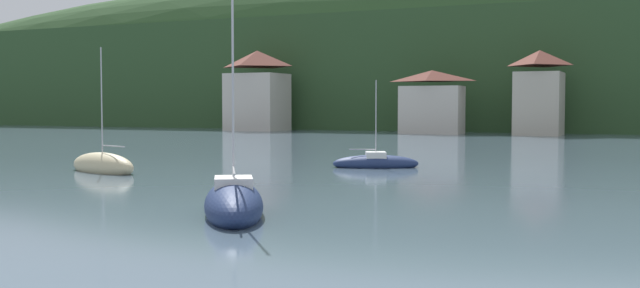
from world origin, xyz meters
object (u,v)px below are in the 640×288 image
object	(u,v)px
sailboat_mid_0	(103,166)
sailboat_mid_7	(234,204)
shore_building_westcentral	(432,103)
sailboat_far_5	(376,163)
shore_building_west	(257,92)
shore_building_central	(539,94)

from	to	relation	value
sailboat_mid_0	sailboat_mid_7	xyz separation A→B (m)	(13.30, -9.66, 0.04)
shore_building_westcentral	sailboat_far_5	size ratio (longest dim) A/B	1.50
shore_building_west	sailboat_far_5	size ratio (longest dim) A/B	2.11
sailboat_mid_0	sailboat_far_5	xyz separation A→B (m)	(11.34, 8.12, -0.07)
sailboat_far_5	sailboat_mid_7	xyz separation A→B (m)	(1.95, -17.78, 0.11)
sailboat_mid_0	sailboat_mid_7	size ratio (longest dim) A/B	0.88
shore_building_west	sailboat_far_5	world-z (taller)	shore_building_west
shore_building_central	sailboat_mid_0	xyz separation A→B (m)	(-13.30, -54.75, -4.19)
shore_building_central	sailboat_mid_7	bearing A→B (deg)	-90.00
shore_building_west	sailboat_mid_0	distance (m)	59.18
shore_building_central	sailboat_far_5	size ratio (longest dim) A/B	1.90
shore_building_central	sailboat_far_5	world-z (taller)	shore_building_central
shore_building_westcentral	sailboat_far_5	xyz separation A→B (m)	(9.78, -45.51, -3.28)
shore_building_west	shore_building_central	distance (m)	35.20
shore_building_west	sailboat_mid_0	bearing A→B (deg)	-68.22
shore_building_west	sailboat_mid_0	world-z (taller)	shore_building_west
shore_building_west	shore_building_westcentral	bearing A→B (deg)	-2.83
shore_building_westcentral	sailboat_mid_0	size ratio (longest dim) A/B	1.12
sailboat_mid_7	sailboat_mid_0	bearing A→B (deg)	22.30
shore_building_westcentral	sailboat_mid_0	xyz separation A→B (m)	(-1.57, -53.62, -3.21)
shore_building_central	sailboat_mid_7	size ratio (longest dim) A/B	1.25
shore_building_west	shore_building_central	bearing A→B (deg)	-0.06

